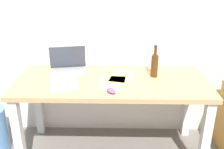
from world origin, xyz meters
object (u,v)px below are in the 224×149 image
computer_mouse (111,91)px  desk (112,91)px  beer_bottle (155,65)px  laptop_left (68,67)px

computer_mouse → desk: bearing=57.7°
desk → beer_bottle: (0.37, 0.09, 0.22)m
laptop_left → desk: bearing=-22.9°
beer_bottle → computer_mouse: bearing=-138.7°
laptop_left → beer_bottle: bearing=-6.2°
laptop_left → beer_bottle: size_ratio=1.29×
beer_bottle → computer_mouse: beer_bottle is taller
desk → laptop_left: laptop_left is taller
laptop_left → computer_mouse: 0.58m
laptop_left → computer_mouse: (0.40, -0.41, -0.03)m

